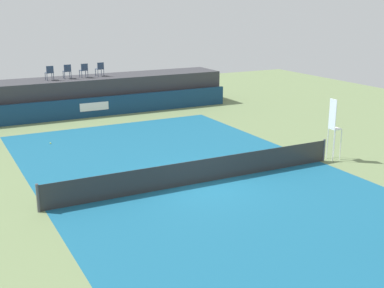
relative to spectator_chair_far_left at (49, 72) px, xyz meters
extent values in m
plane|color=#6B7F51|center=(2.34, -12.06, -2.69)|extent=(48.00, 48.00, 0.00)
cube|color=#16597A|center=(2.34, -15.06, -2.69)|extent=(12.00, 22.00, 0.00)
cube|color=navy|center=(2.34, -1.56, -2.09)|extent=(18.00, 0.20, 1.20)
cube|color=white|center=(2.19, -1.67, -2.03)|extent=(1.80, 0.02, 0.50)
cube|color=#38383D|center=(2.34, 0.24, -1.59)|extent=(18.00, 2.80, 2.20)
cylinder|color=#2D3D56|center=(0.18, 0.29, -0.27)|extent=(0.04, 0.04, 0.44)
cylinder|color=#2D3D56|center=(-0.22, 0.26, -0.27)|extent=(0.04, 0.04, 0.44)
cylinder|color=#2D3D56|center=(0.21, -0.11, -0.27)|extent=(0.04, 0.04, 0.44)
cylinder|color=#2D3D56|center=(-0.19, -0.14, -0.27)|extent=(0.04, 0.04, 0.44)
cube|color=#2D3D56|center=(0.00, 0.08, -0.04)|extent=(0.47, 0.47, 0.03)
cube|color=#2D3D56|center=(0.01, -0.13, 0.19)|extent=(0.44, 0.05, 0.42)
cylinder|color=#2D3D56|center=(1.34, 0.46, -0.27)|extent=(0.04, 0.04, 0.44)
cylinder|color=#2D3D56|center=(0.93, 0.47, -0.27)|extent=(0.04, 0.04, 0.44)
cylinder|color=#2D3D56|center=(1.33, 0.06, -0.27)|extent=(0.04, 0.04, 0.44)
cylinder|color=#2D3D56|center=(0.92, 0.07, -0.27)|extent=(0.04, 0.04, 0.44)
cube|color=#2D3D56|center=(1.13, 0.27, -0.04)|extent=(0.45, 0.45, 0.03)
cube|color=#2D3D56|center=(1.13, 0.06, 0.19)|extent=(0.44, 0.03, 0.42)
cylinder|color=#2D3D56|center=(2.37, 0.49, -0.27)|extent=(0.04, 0.04, 0.44)
cylinder|color=#2D3D56|center=(1.96, 0.45, -0.27)|extent=(0.04, 0.04, 0.44)
cylinder|color=#2D3D56|center=(2.40, 0.09, -0.27)|extent=(0.04, 0.04, 0.44)
cylinder|color=#2D3D56|center=(2.00, 0.05, -0.27)|extent=(0.04, 0.04, 0.44)
cube|color=#2D3D56|center=(2.18, 0.27, -0.04)|extent=(0.48, 0.48, 0.03)
cube|color=#2D3D56|center=(2.20, 0.06, 0.19)|extent=(0.44, 0.06, 0.42)
cylinder|color=#2D3D56|center=(3.46, 0.64, -0.27)|extent=(0.04, 0.04, 0.44)
cylinder|color=#2D3D56|center=(3.06, 0.60, -0.27)|extent=(0.04, 0.04, 0.44)
cylinder|color=#2D3D56|center=(3.50, 0.24, -0.27)|extent=(0.04, 0.04, 0.44)
cylinder|color=#2D3D56|center=(3.10, 0.20, -0.27)|extent=(0.04, 0.04, 0.44)
cube|color=#2D3D56|center=(3.28, 0.42, -0.04)|extent=(0.48, 0.48, 0.03)
cube|color=#2D3D56|center=(3.30, 0.21, 0.19)|extent=(0.44, 0.07, 0.42)
cylinder|color=white|center=(9.30, -15.27, -1.99)|extent=(0.04, 0.04, 1.40)
cylinder|color=white|center=(9.32, -14.87, -1.99)|extent=(0.04, 0.04, 1.40)
cylinder|color=white|center=(8.90, -15.25, -1.99)|extent=(0.04, 0.04, 1.40)
cylinder|color=white|center=(8.92, -14.85, -1.99)|extent=(0.04, 0.04, 1.40)
cube|color=white|center=(9.11, -15.06, -1.28)|extent=(0.46, 0.46, 0.03)
cube|color=white|center=(8.90, -15.05, -0.60)|extent=(0.04, 0.44, 1.33)
cube|color=#2D2D2D|center=(2.34, -15.06, -2.22)|extent=(12.40, 0.02, 0.95)
cylinder|color=#4C4C51|center=(-3.86, -15.06, -2.19)|extent=(0.10, 0.10, 1.00)
cylinder|color=#4C4C51|center=(8.54, -15.06, -2.19)|extent=(0.10, 0.10, 1.00)
sphere|color=#D8EA33|center=(-1.60, -6.61, -2.66)|extent=(0.07, 0.07, 0.07)
camera|label=1|loc=(-6.64, -31.57, 4.13)|focal=47.74mm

